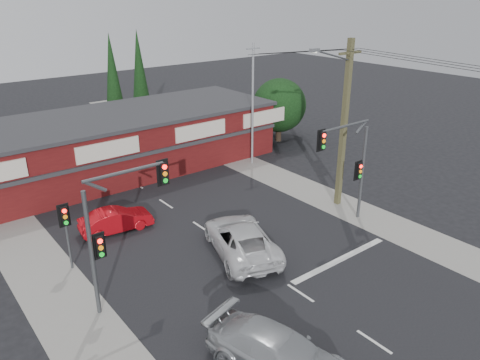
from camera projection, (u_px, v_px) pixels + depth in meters
ground at (267, 271)px, 22.28m from camera, size 120.00×120.00×0.00m
road_strip at (207, 231)px, 25.92m from camera, size 14.00×70.00×0.01m
verge_left at (52, 287)px, 21.05m from camera, size 3.00×70.00×0.02m
verge_right at (314, 193)px, 30.79m from camera, size 3.00×70.00×0.02m
stop_line at (340, 260)px, 23.19m from camera, size 6.50×0.35×0.01m
white_suv at (241, 239)px, 23.53m from camera, size 4.48×6.41×1.63m
silver_suv at (279, 354)px, 16.10m from camera, size 3.63×5.84×1.58m
red_sedan at (116, 220)px, 25.80m from camera, size 4.09×1.84×1.30m
lane_dashes at (271, 273)px, 22.08m from camera, size 0.12×37.05×0.01m
shop_building at (100, 146)px, 33.27m from camera, size 27.30×8.40×4.22m
tree_cluster at (277, 107)px, 40.84m from camera, size 5.90×5.10×5.50m
conifer_near at (113, 78)px, 39.68m from camera, size 1.80×1.80×9.25m
conifer_far at (139, 71)px, 43.14m from camera, size 1.80×1.80×9.25m
traffic_mast_left at (114, 220)px, 18.58m from camera, size 3.77×0.27×5.97m
traffic_mast_right at (351, 158)px, 25.46m from camera, size 3.96×0.27×5.97m
pedestal_signal at (65, 223)px, 21.62m from camera, size 0.55×0.27×3.38m
utility_pole at (343, 120)px, 27.21m from camera, size 4.38×0.59×10.00m
steel_pole at (253, 103)px, 34.39m from camera, size 1.20×0.16×9.00m
power_lines at (442, 68)px, 21.93m from camera, size 2.01×29.00×1.22m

